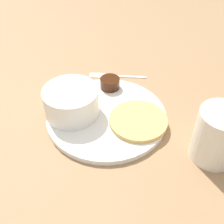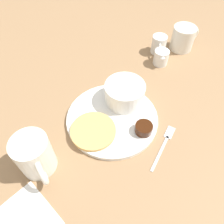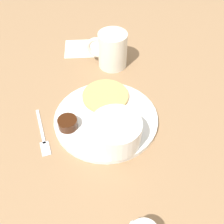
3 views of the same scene
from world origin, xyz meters
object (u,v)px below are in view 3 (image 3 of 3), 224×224
Objects in this scene: plate at (106,119)px; fork at (43,137)px; bowl at (116,131)px; coffee_mug at (112,50)px.

fork is at bearing 17.67° from plate.
plate is 0.08m from bowl.
plate is at bearing 84.58° from coffee_mug.
plate is 2.22× the size of bowl.
plate is 1.77× the size of fork.
bowl reaches higher than fork.
plate is at bearing -162.33° from fork.
plate is 0.16m from fork.
plate is 2.15× the size of coffee_mug.
plate is 0.23m from coffee_mug.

